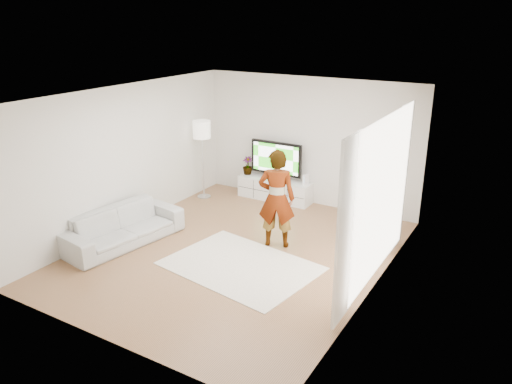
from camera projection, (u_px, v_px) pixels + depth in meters
The scene contains 17 objects.
floor at pixel (235, 253), 8.93m from camera, with size 6.00×6.00×0.00m, color #A26E49.
ceiling at pixel (233, 95), 7.98m from camera, with size 6.00×6.00×0.00m, color white.
wall_left at pixel (126, 158), 9.65m from camera, with size 0.02×6.00×2.80m, color silver.
wall_right at pixel (378, 205), 7.26m from camera, with size 0.02×6.00×2.80m, color silver.
wall_back at pixel (309, 142), 10.89m from camera, with size 5.00×0.02×2.80m, color silver.
wall_front at pixel (100, 245), 6.02m from camera, with size 5.00×0.02×2.80m, color silver.
window at pixel (384, 196), 7.50m from camera, with size 0.01×2.60×2.50m, color white.
curtain_near at pixel (347, 231), 6.51m from camera, with size 0.04×0.70×2.60m, color white.
curtain_far at pixel (401, 178), 8.62m from camera, with size 0.04×0.70×2.60m, color white.
media_console at pixel (275, 189), 11.42m from camera, with size 1.73×0.49×0.49m.
television at pixel (276, 159), 11.20m from camera, with size 1.24×0.24×0.87m.
game_console at pixel (306, 180), 10.94m from camera, with size 0.09×0.18×0.23m.
potted_plant at pixel (248, 166), 11.62m from camera, with size 0.24×0.24×0.42m, color #3F7238.
rug at pixel (240, 266), 8.45m from camera, with size 2.44×1.76×0.01m, color white.
player at pixel (277, 199), 8.90m from camera, with size 0.66×0.43×1.82m, color #334772.
sofa at pixel (123, 226), 9.20m from camera, with size 2.26×0.88×0.66m, color beige.
floor_lamp at pixel (202, 133), 11.14m from camera, with size 0.40×0.40×1.80m.
Camera 1 is at (4.40, -6.74, 4.03)m, focal length 35.00 mm.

